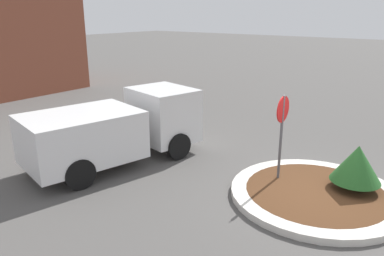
% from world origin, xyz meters
% --- Properties ---
extents(ground_plane, '(120.00, 120.00, 0.00)m').
position_xyz_m(ground_plane, '(0.00, 0.00, 0.00)').
color(ground_plane, '#514F4C').
extents(traffic_island, '(4.18, 4.18, 0.17)m').
position_xyz_m(traffic_island, '(0.00, 0.00, 0.09)').
color(traffic_island, beige).
rests_on(traffic_island, ground_plane).
extents(stop_sign, '(0.69, 0.07, 2.42)m').
position_xyz_m(stop_sign, '(0.16, 1.08, 1.67)').
color(stop_sign, '#4C4C51').
rests_on(stop_sign, ground_plane).
extents(island_shrub, '(1.22, 1.22, 1.14)m').
position_xyz_m(island_shrub, '(0.70, -0.71, 0.85)').
color(island_shrub, brown).
rests_on(island_shrub, traffic_island).
extents(utility_truck, '(5.57, 3.21, 2.07)m').
position_xyz_m(utility_truck, '(-1.39, 5.65, 1.09)').
color(utility_truck, silver).
rests_on(utility_truck, ground_plane).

